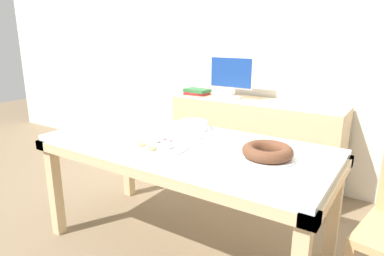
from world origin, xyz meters
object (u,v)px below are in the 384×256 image
Objects in this scene: plate_stack at (193,125)px; tealight_left_edge at (106,135)px; computer_monitor at (231,78)px; book_stack at (197,92)px; pastry_platter at (158,146)px; tealight_near_cakes at (199,137)px; tealight_right_edge at (194,154)px; cake_chocolate_round at (267,153)px.

tealight_left_edge is (-0.38, -0.46, -0.02)m from plate_stack.
computer_monitor is 0.40m from book_stack.
tealight_near_cakes is (0.11, 0.28, -0.00)m from pastry_platter.
computer_monitor reaches higher than tealight_near_cakes.
book_stack reaches higher than pastry_platter.
tealight_left_edge is 1.00× the size of tealight_near_cakes.
computer_monitor is 1.39m from tealight_right_edge.
book_stack is 1.62m from cake_chocolate_round.
pastry_platter is (-0.62, -0.17, -0.03)m from cake_chocolate_round.
pastry_platter is at bearing -84.60° from plate_stack.
cake_chocolate_round is at bearing -23.02° from plate_stack.
pastry_platter is at bearing -67.19° from book_stack.
cake_chocolate_round is 1.41× the size of plate_stack.
book_stack is at bearing 120.67° from plate_stack.
cake_chocolate_round is at bearing 25.27° from tealight_right_edge.
cake_chocolate_round is 7.40× the size of tealight_right_edge.
plate_stack reaches higher than tealight_right_edge.
tealight_left_edge is (-1.04, -0.18, -0.03)m from cake_chocolate_round.
plate_stack reaches higher than tealight_left_edge.
book_stack is (-0.37, 0.00, -0.16)m from computer_monitor.
plate_stack is at bearing 95.40° from pastry_platter.
tealight_left_edge is at bearing -178.24° from pastry_platter.
pastry_platter is 0.45m from plate_stack.
tealight_right_edge is at bearing 1.00° from tealight_left_edge.
tealight_near_cakes is (0.66, -1.02, -0.10)m from book_stack.
cake_chocolate_round is at bearing -44.15° from book_stack.
pastry_platter reaches higher than tealight_near_cakes.
tealight_right_edge and tealight_near_cakes have the same top height.
book_stack is at bearing 179.78° from computer_monitor.
computer_monitor is at bearing 125.23° from cake_chocolate_round.
computer_monitor is 1.36m from tealight_left_edge.
plate_stack reaches higher than pastry_platter.
book_stack is 1.32m from tealight_left_edge.
book_stack is at bearing 135.85° from cake_chocolate_round.
tealight_near_cakes is at bearing -73.96° from computer_monitor.
computer_monitor is 1.33m from pastry_platter.
tealight_near_cakes is (0.29, -1.02, -0.26)m from computer_monitor.
computer_monitor reaches higher than tealight_right_edge.
pastry_platter is at bearing -82.14° from computer_monitor.
tealight_near_cakes is at bearing 167.77° from cake_chocolate_round.
plate_stack is at bearing 156.98° from cake_chocolate_round.
cake_chocolate_round is at bearing -54.77° from computer_monitor.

